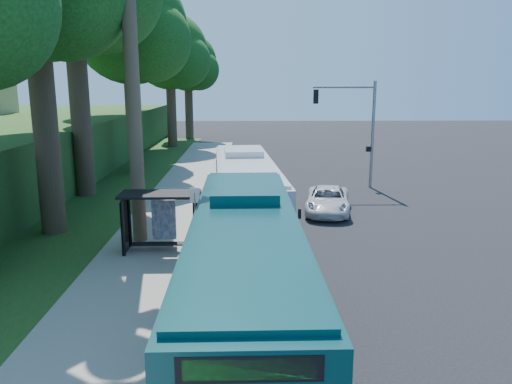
{
  "coord_description": "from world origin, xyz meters",
  "views": [
    {
      "loc": [
        -3.57,
        -22.57,
        6.87
      ],
      "look_at": [
        -3.06,
        1.0,
        1.7
      ],
      "focal_mm": 35.0,
      "sensor_mm": 36.0,
      "label": 1
    }
  ],
  "objects_px": {
    "teal_bus": "(245,274)",
    "pickup": "(328,200)",
    "white_bus": "(246,194)",
    "bus_shelter": "(155,210)"
  },
  "relations": [
    {
      "from": "teal_bus",
      "to": "pickup",
      "type": "distance_m",
      "value": 14.32
    },
    {
      "from": "white_bus",
      "to": "pickup",
      "type": "bearing_deg",
      "value": 34.27
    },
    {
      "from": "bus_shelter",
      "to": "teal_bus",
      "type": "height_order",
      "value": "teal_bus"
    },
    {
      "from": "teal_bus",
      "to": "pickup",
      "type": "height_order",
      "value": "teal_bus"
    },
    {
      "from": "pickup",
      "to": "bus_shelter",
      "type": "bearing_deg",
      "value": -131.76
    },
    {
      "from": "bus_shelter",
      "to": "teal_bus",
      "type": "distance_m",
      "value": 8.1
    },
    {
      "from": "bus_shelter",
      "to": "white_bus",
      "type": "bearing_deg",
      "value": 38.14
    },
    {
      "from": "bus_shelter",
      "to": "pickup",
      "type": "xyz_separation_m",
      "value": [
        8.12,
        6.35,
        -1.13
      ]
    },
    {
      "from": "bus_shelter",
      "to": "teal_bus",
      "type": "xyz_separation_m",
      "value": [
        3.68,
        -7.21,
        0.08
      ]
    },
    {
      "from": "teal_bus",
      "to": "pickup",
      "type": "xyz_separation_m",
      "value": [
        4.45,
        13.56,
        -1.21
      ]
    }
  ]
}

